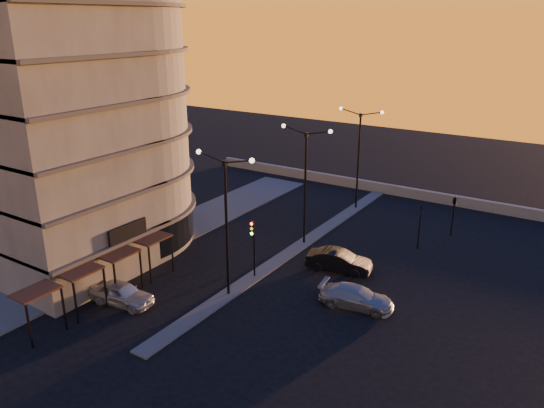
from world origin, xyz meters
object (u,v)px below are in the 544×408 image
at_px(streetlamp_mid, 305,177).
at_px(car_sedan, 339,261).
at_px(car_hatchback, 121,293).
at_px(car_wagon, 356,297).
at_px(traffic_light_main, 253,240).

relative_size(streetlamp_mid, car_sedan, 2.05).
bearing_deg(car_hatchback, car_sedan, -46.76).
bearing_deg(car_wagon, traffic_light_main, 83.58).
distance_m(traffic_light_main, car_sedan, 6.54).
xyz_separation_m(streetlamp_mid, car_wagon, (7.64, -6.85, -4.92)).
distance_m(streetlamp_mid, car_wagon, 11.38).
height_order(car_hatchback, car_sedan, car_sedan).
height_order(streetlamp_mid, car_sedan, streetlamp_mid).
relative_size(car_hatchback, car_wagon, 0.92).
distance_m(car_sedan, car_wagon, 5.08).
height_order(streetlamp_mid, car_wagon, streetlamp_mid).
height_order(car_hatchback, car_wagon, car_hatchback).
bearing_deg(traffic_light_main, car_sedan, 43.49).
height_order(traffic_light_main, car_wagon, traffic_light_main).
xyz_separation_m(traffic_light_main, car_hatchback, (-4.98, -7.44, -2.16)).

